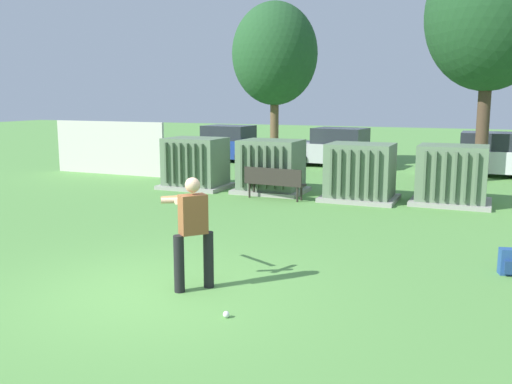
{
  "coord_description": "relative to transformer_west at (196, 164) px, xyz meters",
  "views": [
    {
      "loc": [
        4.59,
        -6.9,
        2.93
      ],
      "look_at": [
        0.2,
        3.5,
        1.0
      ],
      "focal_mm": 39.32,
      "sensor_mm": 36.0,
      "label": 1
    }
  ],
  "objects": [
    {
      "name": "transformer_west",
      "position": [
        0.0,
        0.0,
        0.0
      ],
      "size": [
        2.1,
        1.7,
        1.62
      ],
      "color": "#9E9B93",
      "rests_on": "ground"
    },
    {
      "name": "transformer_mid_east",
      "position": [
        5.37,
        -0.11,
        0.0
      ],
      "size": [
        2.1,
        1.7,
        1.62
      ],
      "color": "#9E9B93",
      "rests_on": "ground"
    },
    {
      "name": "fence_panel",
      "position": [
        -4.62,
        1.63,
        0.21
      ],
      "size": [
        4.8,
        0.12,
        2.0
      ],
      "primitive_type": "cube",
      "color": "beige",
      "rests_on": "ground"
    },
    {
      "name": "transformer_mid_west",
      "position": [
        2.56,
        0.13,
        0.0
      ],
      "size": [
        2.1,
        1.7,
        1.62
      ],
      "color": "#9E9B93",
      "rests_on": "ground"
    },
    {
      "name": "parked_car_leftmost",
      "position": [
        -2.45,
        7.36,
        -0.04
      ],
      "size": [
        4.31,
        2.15,
        1.62
      ],
      "color": "navy",
      "rests_on": "ground"
    },
    {
      "name": "batter",
      "position": [
        4.64,
        -8.5,
        0.19
      ],
      "size": [
        1.39,
        1.23,
        1.74
      ],
      "color": "black",
      "rests_on": "ground"
    },
    {
      "name": "park_bench",
      "position": [
        3.07,
        -0.94,
        -0.25
      ],
      "size": [
        1.83,
        0.56,
        0.92
      ],
      "color": "#2D2823",
      "rests_on": "ground"
    },
    {
      "name": "backpack",
      "position": [
        9.16,
        -5.87,
        -0.57
      ],
      "size": [
        0.36,
        0.32,
        0.44
      ],
      "color": "#264C8C",
      "rests_on": "ground"
    },
    {
      "name": "transformer_east",
      "position": [
        7.81,
        0.29,
        0.0
      ],
      "size": [
        2.1,
        1.7,
        1.62
      ],
      "color": "#9E9B93",
      "rests_on": "ground"
    },
    {
      "name": "parked_car_right_of_center",
      "position": [
        8.64,
        6.69,
        -0.04
      ],
      "size": [
        4.2,
        1.93,
        1.62
      ],
      "color": "silver",
      "rests_on": "ground"
    },
    {
      "name": "tree_center_left",
      "position": [
        8.43,
        5.27,
        4.83
      ],
      "size": [
        4.28,
        4.28,
        8.19
      ],
      "color": "#4C3828",
      "rests_on": "ground"
    },
    {
      "name": "sports_ball",
      "position": [
        5.62,
        -9.36,
        -0.74
      ],
      "size": [
        0.09,
        0.09,
        0.09
      ],
      "primitive_type": "sphere",
      "color": "white",
      "rests_on": "ground"
    },
    {
      "name": "tree_left",
      "position": [
        0.24,
        6.45,
        3.85
      ],
      "size": [
        3.54,
        3.54,
        6.77
      ],
      "color": "brown",
      "rests_on": "ground"
    },
    {
      "name": "ground_plane",
      "position": [
        4.17,
        -8.87,
        -0.79
      ],
      "size": [
        96.0,
        96.0,
        0.0
      ],
      "primitive_type": "plane",
      "color": "#5B9947"
    },
    {
      "name": "parked_car_left_of_center",
      "position": [
        2.77,
        7.31,
        -0.04
      ],
      "size": [
        4.37,
        2.27,
        1.62
      ],
      "color": "#B2B2B7",
      "rests_on": "ground"
    }
  ]
}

